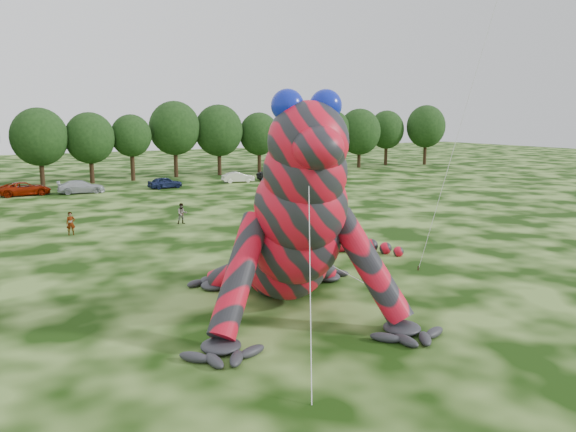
% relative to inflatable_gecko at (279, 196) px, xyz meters
% --- Properties ---
extents(ground, '(240.00, 240.00, 0.00)m').
position_rel_inflatable_gecko_xyz_m(ground, '(5.20, -5.61, -4.77)').
color(ground, '#16330A').
rests_on(ground, ground).
extents(inflatable_gecko, '(20.56, 22.66, 9.53)m').
position_rel_inflatable_gecko_xyz_m(inflatable_gecko, '(0.00, 0.00, 0.00)').
color(inflatable_gecko, red).
rests_on(inflatable_gecko, ground).
extents(tree_7, '(6.68, 6.01, 9.48)m').
position_rel_inflatable_gecko_xyz_m(tree_7, '(-4.88, 51.20, -0.03)').
color(tree_7, black).
rests_on(tree_7, ground).
extents(tree_8, '(6.14, 5.53, 8.94)m').
position_rel_inflatable_gecko_xyz_m(tree_8, '(0.98, 51.38, -0.29)').
color(tree_8, black).
rests_on(tree_8, ground).
extents(tree_9, '(5.27, 4.74, 8.68)m').
position_rel_inflatable_gecko_xyz_m(tree_9, '(6.26, 51.74, -0.43)').
color(tree_9, black).
rests_on(tree_9, ground).
extents(tree_10, '(7.09, 6.38, 10.50)m').
position_rel_inflatable_gecko_xyz_m(tree_10, '(12.59, 52.97, 0.49)').
color(tree_10, black).
rests_on(tree_10, ground).
extents(tree_11, '(7.01, 6.31, 10.07)m').
position_rel_inflatable_gecko_xyz_m(tree_11, '(18.98, 52.59, 0.27)').
color(tree_11, black).
rests_on(tree_11, ground).
extents(tree_12, '(5.99, 5.39, 8.97)m').
position_rel_inflatable_gecko_xyz_m(tree_12, '(25.21, 52.13, -0.28)').
color(tree_12, black).
rests_on(tree_12, ground).
extents(tree_13, '(6.83, 6.15, 10.13)m').
position_rel_inflatable_gecko_xyz_m(tree_13, '(32.33, 51.52, 0.30)').
color(tree_13, black).
rests_on(tree_13, ground).
extents(tree_14, '(6.82, 6.14, 9.40)m').
position_rel_inflatable_gecko_xyz_m(tree_14, '(38.66, 53.12, -0.07)').
color(tree_14, black).
rests_on(tree_14, ground).
extents(tree_15, '(7.17, 6.45, 9.63)m').
position_rel_inflatable_gecko_xyz_m(tree_15, '(43.67, 52.16, 0.05)').
color(tree_15, black).
rests_on(tree_15, ground).
extents(tree_16, '(6.26, 5.63, 9.37)m').
position_rel_inflatable_gecko_xyz_m(tree_16, '(50.64, 53.77, -0.08)').
color(tree_16, black).
rests_on(tree_16, ground).
extents(tree_17, '(6.98, 6.28, 10.30)m').
position_rel_inflatable_gecko_xyz_m(tree_17, '(57.14, 51.06, 0.38)').
color(tree_17, black).
rests_on(tree_17, ground).
extents(car_2, '(5.44, 2.82, 1.46)m').
position_rel_inflatable_gecko_xyz_m(car_2, '(-7.54, 43.34, -4.03)').
color(car_2, maroon).
rests_on(car_2, ground).
extents(car_3, '(5.20, 2.67, 1.44)m').
position_rel_inflatable_gecko_xyz_m(car_3, '(-1.94, 42.15, -4.04)').
color(car_3, '#B4B9BE').
rests_on(car_3, ground).
extents(car_4, '(4.15, 2.03, 1.36)m').
position_rel_inflatable_gecko_xyz_m(car_4, '(7.45, 41.72, -4.08)').
color(car_4, '#161F45').
rests_on(car_4, ground).
extents(car_5, '(4.24, 1.98, 1.35)m').
position_rel_inflatable_gecko_xyz_m(car_5, '(17.42, 42.84, -4.09)').
color(car_5, silver).
rests_on(car_5, ground).
extents(car_6, '(5.37, 2.61, 1.47)m').
position_rel_inflatable_gecko_xyz_m(car_6, '(23.07, 42.77, -4.03)').
color(car_6, '#242326').
rests_on(car_6, ground).
extents(car_7, '(4.56, 2.20, 1.28)m').
position_rel_inflatable_gecko_xyz_m(car_7, '(30.49, 40.65, -4.13)').
color(car_7, silver).
rests_on(car_7, ground).
extents(spectator_5, '(1.66, 0.79, 1.72)m').
position_rel_inflatable_gecko_xyz_m(spectator_5, '(9.05, 14.88, -3.91)').
color(spectator_5, gray).
rests_on(spectator_5, ground).
extents(spectator_0, '(0.64, 0.44, 1.69)m').
position_rel_inflatable_gecko_xyz_m(spectator_0, '(-6.53, 19.37, -3.92)').
color(spectator_0, gray).
rests_on(spectator_0, ground).
extents(spectator_3, '(0.77, 1.12, 1.76)m').
position_rel_inflatable_gecko_xyz_m(spectator_3, '(16.35, 26.22, -3.88)').
color(spectator_3, gray).
rests_on(spectator_3, ground).
extents(spectator_1, '(0.89, 0.74, 1.66)m').
position_rel_inflatable_gecko_xyz_m(spectator_1, '(1.84, 19.45, -3.94)').
color(spectator_1, gray).
rests_on(spectator_1, ground).
extents(spectator_2, '(1.26, 1.22, 1.73)m').
position_rel_inflatable_gecko_xyz_m(spectator_2, '(14.45, 24.81, -3.90)').
color(spectator_2, gray).
rests_on(spectator_2, ground).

